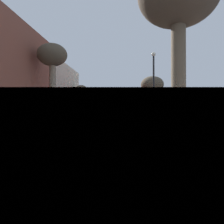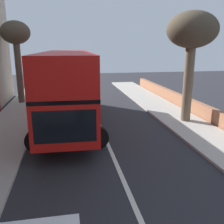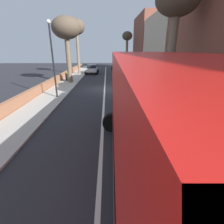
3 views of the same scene
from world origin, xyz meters
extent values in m
plane|color=#28282D|center=(0.00, 0.00, 0.00)|extent=(84.00, 84.00, 0.00)
cube|color=silver|center=(0.00, 0.00, 0.00)|extent=(0.16, 54.00, 0.01)
cube|color=#B2ADA3|center=(-4.90, 0.00, 0.06)|extent=(2.60, 60.00, 0.12)
cube|color=#B2ADA3|center=(4.90, 0.00, 0.06)|extent=(2.60, 60.00, 0.12)
cube|color=brown|center=(-8.50, -18.00, 5.29)|extent=(4.00, 11.52, 10.59)
cube|color=black|center=(-6.47, -18.00, 1.05)|extent=(0.08, 1.10, 2.10)
cube|color=beige|center=(-8.50, -6.00, 4.34)|extent=(4.00, 11.52, 8.69)
cube|color=maroon|center=(-6.47, -6.00, 1.05)|extent=(0.08, 1.10, 2.10)
cube|color=brown|center=(-8.50, 6.00, 4.80)|extent=(4.00, 11.52, 9.59)
cube|color=black|center=(-6.47, 6.00, 1.05)|extent=(0.08, 1.10, 2.10)
cube|color=#9E6647|center=(6.45, 0.00, 0.46)|extent=(0.36, 54.00, 0.91)
cube|color=red|center=(-1.70, 14.38, 1.55)|extent=(2.80, 11.25, 1.70)
cube|color=black|center=(-1.70, 14.38, 2.48)|extent=(2.82, 11.14, 0.16)
cube|color=red|center=(-1.70, 14.38, 3.31)|extent=(2.80, 11.25, 1.50)
cube|color=black|center=(-1.85, 8.81, 1.64)|extent=(2.20, 0.12, 1.19)
cylinder|color=black|center=(-0.52, 10.55, 0.50)|extent=(1.01, 0.33, 1.00)
cylinder|color=black|center=(-3.08, 10.62, 0.50)|extent=(1.01, 0.33, 1.00)
cube|color=#AD1919|center=(-2.50, -7.49, 0.78)|extent=(1.89, 4.04, 0.61)
cube|color=black|center=(-2.50, -7.69, 1.32)|extent=(1.70, 2.24, 0.46)
cylinder|color=black|center=(-3.45, -6.27, 0.32)|extent=(0.65, 0.24, 0.64)
cylinder|color=black|center=(-1.61, -6.23, 0.32)|extent=(0.65, 0.24, 0.64)
cylinder|color=black|center=(-3.39, -8.75, 0.32)|extent=(0.65, 0.24, 0.64)
cylinder|color=black|center=(-1.55, -8.70, 0.32)|extent=(0.65, 0.24, 0.64)
cube|color=silver|center=(-2.50, 2.55, 0.81)|extent=(1.85, 4.26, 0.67)
cube|color=black|center=(-2.50, 2.33, 1.42)|extent=(1.70, 2.35, 0.56)
cylinder|color=black|center=(-3.44, 3.86, 0.32)|extent=(0.64, 0.22, 0.64)
cylinder|color=black|center=(-1.57, 3.87, 0.32)|extent=(0.64, 0.22, 0.64)
cylinder|color=black|center=(-3.43, 1.22, 0.32)|extent=(0.64, 0.22, 0.64)
cylinder|color=black|center=(-1.56, 1.23, 0.32)|extent=(0.64, 0.22, 0.64)
cube|color=silver|center=(2.50, -13.41, 0.76)|extent=(1.88, 4.19, 0.57)
cube|color=black|center=(2.50, -13.62, 1.34)|extent=(1.71, 2.31, 0.58)
cylinder|color=black|center=(1.55, -12.12, 0.32)|extent=(0.64, 0.23, 0.64)
cylinder|color=black|center=(3.43, -12.11, 0.32)|extent=(0.64, 0.23, 0.64)
cylinder|color=black|center=(1.57, -14.71, 0.32)|extent=(0.64, 0.23, 0.64)
cylinder|color=black|center=(3.45, -14.70, 0.32)|extent=(0.64, 0.23, 0.64)
cube|color=silver|center=(-2.50, -20.40, 0.79)|extent=(1.96, 4.39, 0.62)
cube|color=black|center=(-2.51, -20.62, 1.33)|extent=(1.73, 2.44, 0.46)
cylinder|color=black|center=(-3.35, -19.02, 0.32)|extent=(0.65, 0.25, 0.64)
cylinder|color=black|center=(-1.53, -19.10, 0.32)|extent=(0.65, 0.25, 0.64)
cylinder|color=black|center=(-3.47, -21.70, 0.32)|extent=(0.65, 0.25, 0.64)
cylinder|color=black|center=(-1.65, -21.78, 0.32)|extent=(0.65, 0.25, 0.64)
cylinder|color=#7A6B56|center=(4.76, -12.80, 3.70)|extent=(0.45, 0.45, 7.17)
ellipsoid|color=brown|center=(4.76, -12.80, 7.84)|extent=(2.76, 2.76, 2.52)
cylinder|color=#7A6B56|center=(-4.67, -20.25, 3.35)|extent=(0.52, 0.52, 6.46)
ellipsoid|color=#4C4233|center=(-4.67, -20.25, 7.01)|extent=(2.17, 2.17, 1.84)
cylinder|color=brown|center=(4.61, -3.96, 3.07)|extent=(0.61, 0.61, 5.89)
ellipsoid|color=brown|center=(4.61, -3.96, 6.71)|extent=(3.46, 3.46, 2.66)
cylinder|color=#7A6B56|center=(-4.80, 6.49, 3.38)|extent=(0.52, 0.52, 6.51)
cylinder|color=black|center=(4.30, 3.70, 3.12)|extent=(0.14, 0.14, 6.00)
sphere|color=silver|center=(4.30, 3.70, 6.27)|extent=(0.32, 0.32, 0.32)
cylinder|color=black|center=(5.30, -5.32, 0.61)|extent=(0.52, 0.52, 0.97)
cylinder|color=olive|center=(5.30, -5.32, 1.14)|extent=(0.55, 0.55, 0.10)
camera|label=1|loc=(2.65, -13.54, 1.62)|focal=35.48mm
camera|label=2|loc=(-1.70, 0.38, 4.35)|focal=39.88mm
camera|label=3|loc=(-0.29, 18.85, 4.13)|focal=27.08mm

